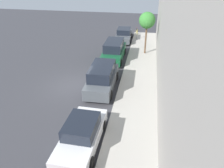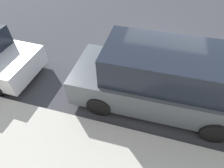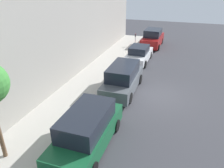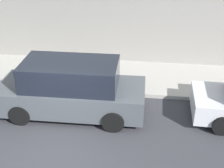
{
  "view_description": "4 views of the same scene",
  "coord_description": "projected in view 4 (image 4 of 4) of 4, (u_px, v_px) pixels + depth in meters",
  "views": [
    {
      "loc": [
        5.5,
        -14.59,
        8.65
      ],
      "look_at": [
        3.17,
        -0.99,
        1.0
      ],
      "focal_mm": 35.0,
      "sensor_mm": 36.0,
      "label": 1
    },
    {
      "loc": [
        5.86,
        -0.32,
        4.35
      ],
      "look_at": [
        2.81,
        -1.17,
        1.0
      ],
      "focal_mm": 28.0,
      "sensor_mm": 36.0,
      "label": 2
    },
    {
      "loc": [
        -1.48,
        13.33,
        7.07
      ],
      "look_at": [
        2.59,
        1.29,
        1.0
      ],
      "focal_mm": 35.0,
      "sensor_mm": 36.0,
      "label": 3
    },
    {
      "loc": [
        -6.63,
        -2.42,
        6.04
      ],
      "look_at": [
        2.59,
        -1.27,
        1.0
      ],
      "focal_mm": 50.0,
      "sensor_mm": 36.0,
      "label": 4
    }
  ],
  "objects": [
    {
      "name": "sidewalk",
      "position": [
        89.0,
        75.0,
        13.24
      ],
      "size": [
        2.96,
        32.0,
        0.15
      ],
      "color": "#B2ADA3",
      "rests_on": "ground_plane"
    },
    {
      "name": "ground_plane",
      "position": [
        57.0,
        155.0,
        8.93
      ],
      "size": [
        60.0,
        60.0,
        0.0
      ],
      "primitive_type": "plane",
      "color": "#38383D"
    },
    {
      "name": "parked_minivan_third",
      "position": [
        71.0,
        89.0,
        10.43
      ],
      "size": [
        2.02,
        4.93,
        1.9
      ],
      "color": "#4C5156",
      "rests_on": "ground_plane"
    }
  ]
}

